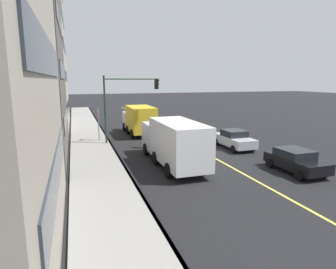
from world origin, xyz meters
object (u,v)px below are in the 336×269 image
at_px(truck_white, 173,141).
at_px(car_silver, 234,139).
at_px(traffic_light_mast, 126,97).
at_px(pedestrian_with_backpack, 144,137).
at_px(street_sign_post, 98,122).
at_px(car_black, 296,160).
at_px(truck_yellow, 139,119).

bearing_deg(truck_white, car_silver, -65.18).
bearing_deg(car_silver, traffic_light_mast, 60.14).
bearing_deg(traffic_light_mast, pedestrian_with_backpack, -156.56).
height_order(car_silver, street_sign_post, street_sign_post).
relative_size(pedestrian_with_backpack, street_sign_post, 0.53).
height_order(car_black, pedestrian_with_backpack, pedestrian_with_backpack).
bearing_deg(car_black, pedestrian_with_backpack, 39.04).
height_order(truck_yellow, street_sign_post, street_sign_post).
bearing_deg(car_silver, pedestrian_with_backpack, 71.62).
xyz_separation_m(car_silver, traffic_light_mast, (4.68, 8.16, 3.40)).
distance_m(truck_white, street_sign_post, 9.95).
xyz_separation_m(car_black, street_sign_post, (12.85, 10.80, 1.07)).
distance_m(car_silver, street_sign_post, 12.21).
height_order(car_silver, truck_yellow, truck_yellow).
relative_size(truck_white, pedestrian_with_backpack, 4.85).
bearing_deg(car_silver, truck_white, 114.82).
bearing_deg(truck_white, car_black, -119.49).
bearing_deg(truck_yellow, car_silver, -144.27).
bearing_deg(car_black, truck_yellow, 22.74).
height_order(truck_yellow, pedestrian_with_backpack, truck_yellow).
relative_size(car_black, truck_yellow, 0.60).
height_order(truck_white, traffic_light_mast, traffic_light_mast).
bearing_deg(street_sign_post, car_silver, -120.00).
bearing_deg(street_sign_post, traffic_light_mast, -120.46).
bearing_deg(truck_white, traffic_light_mast, 12.61).
height_order(truck_white, street_sign_post, street_sign_post).
bearing_deg(traffic_light_mast, street_sign_post, 59.54).
height_order(car_black, street_sign_post, street_sign_post).
relative_size(car_silver, street_sign_post, 1.38).
distance_m(truck_yellow, street_sign_post, 5.03).
bearing_deg(car_black, street_sign_post, 40.04).
xyz_separation_m(car_black, pedestrian_with_backpack, (9.15, 7.42, 0.21)).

